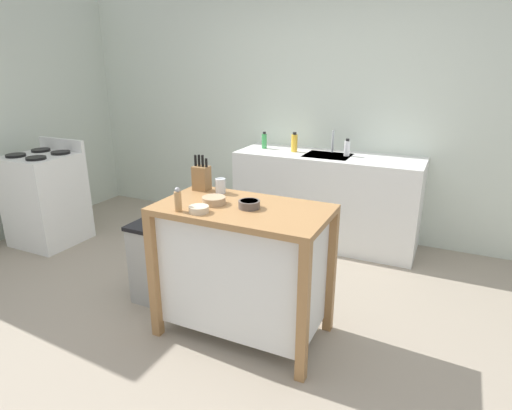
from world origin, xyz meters
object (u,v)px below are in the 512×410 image
(bottle_dish_soap, at_px, (294,143))
(bowl_ceramic_small, at_px, (214,200))
(bottle_hand_soap, at_px, (347,148))
(bowl_stoneware_deep, at_px, (249,204))
(sink_faucet, at_px, (333,141))
(drinking_cup, at_px, (220,186))
(bottle_spray_cleaner, at_px, (264,141))
(kitchen_island, at_px, (243,265))
(knife_block, at_px, (201,177))
(stove, at_px, (46,199))
(pepper_grinder, at_px, (178,200))
(trash_bin, at_px, (156,263))
(bowl_ceramic_wide, at_px, (199,209))

(bottle_dish_soap, bearing_deg, bowl_ceramic_small, -85.97)
(bottle_hand_soap, bearing_deg, bowl_stoneware_deep, -95.17)
(bowl_stoneware_deep, xyz_separation_m, bottle_dish_soap, (-0.37, 1.78, 0.06))
(bowl_stoneware_deep, relative_size, sink_faucet, 0.61)
(bowl_stoneware_deep, height_order, bowl_ceramic_small, bowl_stoneware_deep)
(drinking_cup, relative_size, bottle_spray_cleaner, 0.59)
(kitchen_island, xyz_separation_m, drinking_cup, (-0.27, 0.20, 0.45))
(knife_block, bearing_deg, drinking_cup, -3.71)
(bowl_ceramic_small, height_order, drinking_cup, drinking_cup)
(bowl_ceramic_small, relative_size, bottle_hand_soap, 0.89)
(bottle_hand_soap, bearing_deg, stove, -155.34)
(knife_block, bearing_deg, pepper_grinder, -75.71)
(drinking_cup, bearing_deg, kitchen_island, -36.15)
(bowl_ceramic_small, bearing_deg, drinking_cup, 109.43)
(sink_faucet, bearing_deg, bottle_dish_soap, -158.89)
(bowl_stoneware_deep, bearing_deg, stove, 167.84)
(bottle_dish_soap, bearing_deg, pepper_grinder, -89.90)
(drinking_cup, bearing_deg, trash_bin, -167.69)
(drinking_cup, relative_size, bottle_hand_soap, 0.61)
(kitchen_island, xyz_separation_m, bottle_dish_soap, (-0.32, 1.77, 0.49))
(kitchen_island, relative_size, bowl_stoneware_deep, 8.14)
(bowl_stoneware_deep, bearing_deg, bottle_dish_soap, 101.69)
(bottle_spray_cleaner, distance_m, bottle_hand_soap, 0.88)
(bottle_dish_soap, bearing_deg, bowl_stoneware_deep, -78.31)
(pepper_grinder, bearing_deg, bottle_dish_soap, 90.10)
(drinking_cup, bearing_deg, sink_faucet, 79.78)
(bottle_dish_soap, height_order, stove, bottle_dish_soap)
(sink_faucet, bearing_deg, knife_block, -105.33)
(knife_block, xyz_separation_m, bowl_ceramic_wide, (0.24, -0.41, -0.07))
(bowl_stoneware_deep, relative_size, drinking_cup, 1.31)
(bowl_ceramic_wide, height_order, bottle_spray_cleaner, bottle_spray_cleaner)
(bowl_stoneware_deep, relative_size, bowl_ceramic_small, 0.89)
(bowl_stoneware_deep, height_order, sink_faucet, sink_faucet)
(knife_block, bearing_deg, kitchen_island, -25.85)
(drinking_cup, distance_m, trash_bin, 0.84)
(kitchen_island, xyz_separation_m, bottle_hand_soap, (0.21, 1.80, 0.48))
(stove, bearing_deg, kitchen_island, -12.28)
(sink_faucet, bearing_deg, bowl_ceramic_small, -96.76)
(knife_block, height_order, bowl_stoneware_deep, knife_block)
(kitchen_island, relative_size, pepper_grinder, 7.27)
(pepper_grinder, xyz_separation_m, bottle_spray_cleaner, (-0.35, 2.04, 0.01))
(bowl_stoneware_deep, bearing_deg, bottle_spray_cleaner, 111.54)
(knife_block, height_order, trash_bin, knife_block)
(kitchen_island, xyz_separation_m, bottle_spray_cleaner, (-0.66, 1.80, 0.48))
(kitchen_island, distance_m, sink_faucet, 1.98)
(pepper_grinder, bearing_deg, bottle_hand_soap, 75.50)
(trash_bin, relative_size, bottle_dish_soap, 3.19)
(kitchen_island, height_order, drinking_cup, drinking_cup)
(knife_block, xyz_separation_m, bowl_ceramic_small, (0.24, -0.23, -0.07))
(drinking_cup, distance_m, bottle_hand_soap, 1.67)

